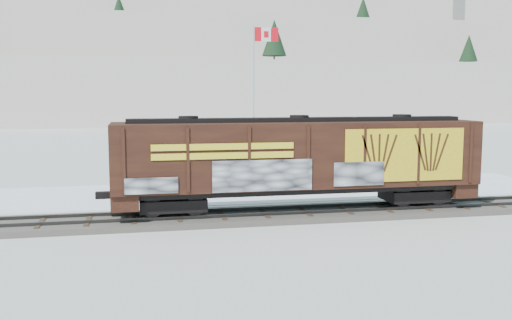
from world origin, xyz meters
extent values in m
plane|color=white|center=(0.00, 0.00, 0.00)|extent=(500.00, 500.00, 0.00)
cube|color=#59544C|center=(0.00, 0.00, 0.14)|extent=(50.00, 3.40, 0.28)
cube|color=#33302D|center=(0.00, -0.72, 0.35)|extent=(50.00, 0.10, 0.15)
cube|color=#33302D|center=(0.00, 0.72, 0.35)|extent=(50.00, 0.10, 0.15)
cube|color=white|center=(0.00, 7.50, 0.01)|extent=(40.00, 8.00, 0.03)
cube|color=white|center=(0.00, 95.00, 6.00)|extent=(360.00, 40.00, 12.00)
cube|color=white|center=(0.00, 125.00, 12.00)|extent=(360.00, 40.00, 24.00)
cube|color=white|center=(0.00, 160.00, 17.50)|extent=(360.00, 50.00, 35.00)
cone|color=black|center=(22.00, 90.00, 17.31)|extent=(5.04, 5.04, 7.38)
cone|color=black|center=(70.00, 96.00, 16.43)|extent=(4.20, 4.20, 6.15)
cone|color=black|center=(-10.00, 128.00, 28.13)|extent=(3.92, 3.92, 5.74)
cone|color=black|center=(55.00, 124.00, 28.72)|extent=(4.48, 4.48, 6.56)
cube|color=black|center=(-4.25, 0.00, 0.88)|extent=(3.00, 2.00, 0.90)
cube|color=black|center=(7.72, 0.00, 0.88)|extent=(3.00, 2.00, 0.90)
cylinder|color=black|center=(-5.20, -0.78, 0.88)|extent=(0.90, 0.12, 0.90)
cube|color=black|center=(1.74, 0.00, 1.41)|extent=(17.40, 2.40, 0.25)
cube|color=#33190E|center=(1.74, 0.00, 3.05)|extent=(17.40, 3.00, 3.04)
cube|color=black|center=(1.74, 0.00, 4.67)|extent=(16.01, 0.90, 0.20)
cube|color=yellow|center=(6.44, -1.54, 3.05)|extent=(5.92, 0.03, 2.47)
cube|color=gold|center=(-2.09, -1.54, 3.40)|extent=(6.26, 0.02, 0.70)
cube|color=silver|center=(-0.35, -1.55, 2.28)|extent=(4.52, 0.03, 1.40)
cylinder|color=silver|center=(2.49, 14.77, 0.10)|extent=(0.90, 0.90, 0.20)
cylinder|color=silver|center=(2.49, 14.77, 5.42)|extent=(0.14, 0.14, 10.83)
cube|color=red|center=(2.84, 14.77, 10.13)|extent=(0.50, 0.07, 1.00)
cube|color=white|center=(3.44, 14.77, 10.13)|extent=(0.70, 0.09, 1.00)
cube|color=red|center=(4.09, 14.77, 10.13)|extent=(0.50, 0.07, 1.00)
imported|color=silver|center=(-4.05, 7.16, 0.77)|extent=(4.63, 2.61, 1.49)
imported|color=silver|center=(3.33, 7.19, 0.70)|extent=(4.17, 1.74, 1.34)
imported|color=black|center=(5.28, 7.35, 0.76)|extent=(5.37, 3.27, 1.45)
camera|label=1|loc=(-5.69, -25.96, 5.89)|focal=40.00mm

